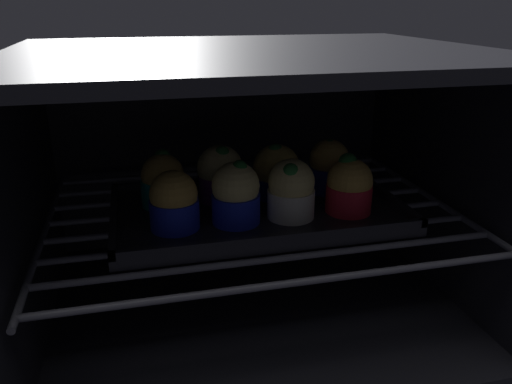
{
  "coord_description": "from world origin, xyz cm",
  "views": [
    {
      "loc": [
        -14.88,
        -41.01,
        41.13
      ],
      "look_at": [
        0.0,
        20.14,
        17.38
      ],
      "focal_mm": 35.91,
      "sensor_mm": 36.0,
      "label": 1
    }
  ],
  "objects_px": {
    "baking_tray": "(256,211)",
    "muffin_row1_col0": "(163,181)",
    "muffin_row0_col2": "(291,190)",
    "muffin_row1_col1": "(220,174)",
    "muffin_row0_col1": "(236,194)",
    "muffin_row0_col3": "(349,187)",
    "muffin_row0_col0": "(174,202)",
    "muffin_row1_col2": "(276,172)",
    "muffin_row1_col3": "(329,167)"
  },
  "relations": [
    {
      "from": "muffin_row0_col1",
      "to": "muffin_row1_col3",
      "type": "bearing_deg",
      "value": 27.68
    },
    {
      "from": "muffin_row0_col2",
      "to": "muffin_row1_col3",
      "type": "relative_size",
      "value": 1.0
    },
    {
      "from": "muffin_row0_col1",
      "to": "muffin_row0_col2",
      "type": "height_order",
      "value": "muffin_row0_col1"
    },
    {
      "from": "muffin_row0_col0",
      "to": "muffin_row1_col0",
      "type": "height_order",
      "value": "muffin_row1_col0"
    },
    {
      "from": "baking_tray",
      "to": "muffin_row0_col1",
      "type": "distance_m",
      "value": 0.07
    },
    {
      "from": "muffin_row0_col1",
      "to": "muffin_row0_col3",
      "type": "height_order",
      "value": "muffin_row0_col1"
    },
    {
      "from": "muffin_row0_col1",
      "to": "muffin_row0_col2",
      "type": "xyz_separation_m",
      "value": [
        0.07,
        -0.0,
        -0.0
      ]
    },
    {
      "from": "baking_tray",
      "to": "muffin_row1_col0",
      "type": "xyz_separation_m",
      "value": [
        -0.12,
        0.04,
        0.04
      ]
    },
    {
      "from": "muffin_row0_col1",
      "to": "muffin_row1_col3",
      "type": "distance_m",
      "value": 0.17
    },
    {
      "from": "muffin_row0_col3",
      "to": "muffin_row1_col0",
      "type": "distance_m",
      "value": 0.24
    },
    {
      "from": "muffin_row1_col2",
      "to": "muffin_row0_col0",
      "type": "bearing_deg",
      "value": -153.19
    },
    {
      "from": "muffin_row0_col2",
      "to": "muffin_row1_col1",
      "type": "distance_m",
      "value": 0.11
    },
    {
      "from": "muffin_row1_col1",
      "to": "muffin_row1_col2",
      "type": "height_order",
      "value": "muffin_row1_col1"
    },
    {
      "from": "muffin_row0_col0",
      "to": "muffin_row0_col3",
      "type": "bearing_deg",
      "value": -0.25
    },
    {
      "from": "muffin_row0_col0",
      "to": "muffin_row1_col3",
      "type": "distance_m",
      "value": 0.24
    },
    {
      "from": "muffin_row1_col1",
      "to": "muffin_row0_col2",
      "type": "bearing_deg",
      "value": -47.03
    },
    {
      "from": "muffin_row0_col3",
      "to": "muffin_row1_col1",
      "type": "distance_m",
      "value": 0.17
    },
    {
      "from": "muffin_row0_col1",
      "to": "muffin_row1_col0",
      "type": "relative_size",
      "value": 1.09
    },
    {
      "from": "muffin_row0_col0",
      "to": "baking_tray",
      "type": "bearing_deg",
      "value": 19.95
    },
    {
      "from": "muffin_row0_col3",
      "to": "muffin_row0_col0",
      "type": "bearing_deg",
      "value": 179.75
    },
    {
      "from": "muffin_row1_col0",
      "to": "muffin_row1_col1",
      "type": "xyz_separation_m",
      "value": [
        0.08,
        0.0,
        0.0
      ]
    },
    {
      "from": "muffin_row1_col0",
      "to": "muffin_row0_col1",
      "type": "bearing_deg",
      "value": -44.09
    },
    {
      "from": "baking_tray",
      "to": "muffin_row1_col1",
      "type": "bearing_deg",
      "value": 135.04
    },
    {
      "from": "muffin_row1_col3",
      "to": "muffin_row0_col1",
      "type": "bearing_deg",
      "value": -152.32
    },
    {
      "from": "muffin_row0_col2",
      "to": "muffin_row1_col0",
      "type": "height_order",
      "value": "muffin_row0_col2"
    },
    {
      "from": "muffin_row0_col2",
      "to": "muffin_row1_col0",
      "type": "relative_size",
      "value": 1.02
    },
    {
      "from": "muffin_row1_col0",
      "to": "muffin_row1_col1",
      "type": "distance_m",
      "value": 0.08
    },
    {
      "from": "muffin_row1_col1",
      "to": "muffin_row1_col2",
      "type": "xyz_separation_m",
      "value": [
        0.08,
        -0.01,
        -0.0
      ]
    },
    {
      "from": "muffin_row0_col3",
      "to": "muffin_row1_col0",
      "type": "xyz_separation_m",
      "value": [
        -0.23,
        0.08,
        -0.0
      ]
    },
    {
      "from": "muffin_row1_col2",
      "to": "muffin_row0_col1",
      "type": "bearing_deg",
      "value": -134.13
    },
    {
      "from": "muffin_row0_col3",
      "to": "muffin_row1_col2",
      "type": "height_order",
      "value": "muffin_row0_col3"
    },
    {
      "from": "baking_tray",
      "to": "muffin_row1_col2",
      "type": "xyz_separation_m",
      "value": [
        0.04,
        0.03,
        0.04
      ]
    },
    {
      "from": "muffin_row0_col2",
      "to": "muffin_row0_col3",
      "type": "relative_size",
      "value": 0.97
    },
    {
      "from": "muffin_row1_col2",
      "to": "muffin_row1_col3",
      "type": "height_order",
      "value": "same"
    },
    {
      "from": "baking_tray",
      "to": "muffin_row0_col0",
      "type": "relative_size",
      "value": 5.17
    },
    {
      "from": "baking_tray",
      "to": "muffin_row1_col3",
      "type": "height_order",
      "value": "muffin_row1_col3"
    },
    {
      "from": "muffin_row0_col0",
      "to": "muffin_row1_col2",
      "type": "xyz_separation_m",
      "value": [
        0.15,
        0.07,
        0.0
      ]
    },
    {
      "from": "muffin_row0_col3",
      "to": "muffin_row1_col2",
      "type": "relative_size",
      "value": 1.02
    },
    {
      "from": "baking_tray",
      "to": "muffin_row1_col0",
      "type": "relative_size",
      "value": 5.02
    },
    {
      "from": "baking_tray",
      "to": "muffin_row1_col2",
      "type": "height_order",
      "value": "muffin_row1_col2"
    },
    {
      "from": "muffin_row0_col1",
      "to": "baking_tray",
      "type": "bearing_deg",
      "value": 48.85
    },
    {
      "from": "muffin_row0_col2",
      "to": "muffin_row1_col0",
      "type": "xyz_separation_m",
      "value": [
        -0.15,
        0.08,
        -0.0
      ]
    },
    {
      "from": "baking_tray",
      "to": "muffin_row0_col0",
      "type": "height_order",
      "value": "muffin_row0_col0"
    },
    {
      "from": "baking_tray",
      "to": "muffin_row0_col3",
      "type": "distance_m",
      "value": 0.13
    },
    {
      "from": "baking_tray",
      "to": "muffin_row0_col2",
      "type": "xyz_separation_m",
      "value": [
        0.04,
        -0.04,
        0.04
      ]
    },
    {
      "from": "muffin_row1_col3",
      "to": "muffin_row0_col0",
      "type": "bearing_deg",
      "value": -160.71
    },
    {
      "from": "baking_tray",
      "to": "muffin_row1_col3",
      "type": "distance_m",
      "value": 0.13
    },
    {
      "from": "muffin_row0_col1",
      "to": "muffin_row0_col3",
      "type": "bearing_deg",
      "value": -0.28
    },
    {
      "from": "muffin_row0_col1",
      "to": "muffin_row1_col0",
      "type": "height_order",
      "value": "muffin_row0_col1"
    },
    {
      "from": "baking_tray",
      "to": "muffin_row1_col1",
      "type": "xyz_separation_m",
      "value": [
        -0.04,
        0.04,
        0.04
      ]
    }
  ]
}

